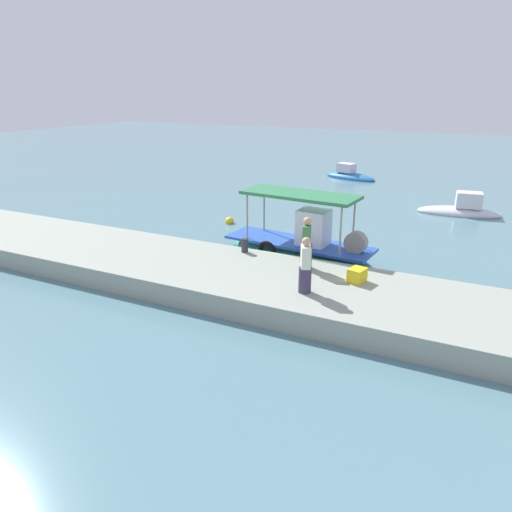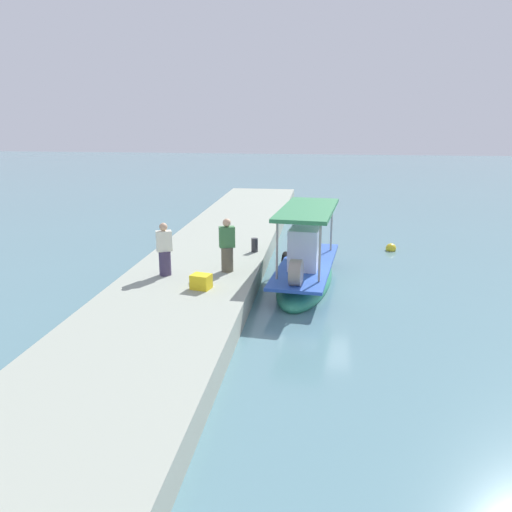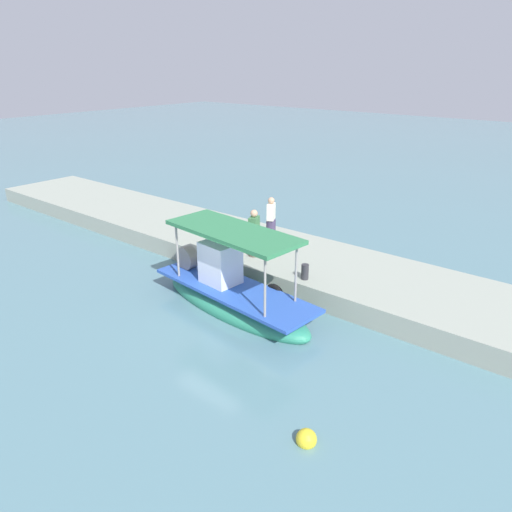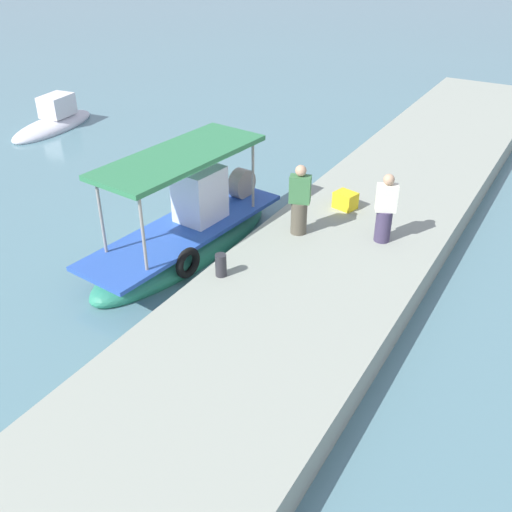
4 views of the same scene
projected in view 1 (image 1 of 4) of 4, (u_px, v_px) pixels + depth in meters
name	position (u px, v px, depth m)	size (l,w,h in m)	color
ground_plane	(303.00, 257.00, 18.55)	(120.00, 120.00, 0.00)	slate
dock_quay	(260.00, 284.00, 15.12)	(36.00, 4.15, 0.70)	#979F90
main_fishing_boat	(301.00, 248.00, 18.08)	(6.12, 2.26, 2.95)	#2E8D6B
fisherman_near_bollard	(305.00, 268.00, 13.39)	(0.49, 0.53, 1.66)	#3F3654
fisherman_by_crate	(306.00, 245.00, 15.21)	(0.48, 0.54, 1.71)	brown
mooring_bollard	(245.00, 245.00, 16.89)	(0.24, 0.24, 0.50)	#2D2D33
cargo_crate	(357.00, 275.00, 14.30)	(0.54, 0.43, 0.43)	yellow
marker_buoy	(230.00, 221.00, 23.17)	(0.43, 0.43, 0.43)	yellow
moored_boat_near	(460.00, 210.00, 24.76)	(4.30, 2.00, 1.44)	silver
moored_boat_mid	(350.00, 176.00, 34.62)	(4.27, 2.61, 1.32)	#2A72BB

